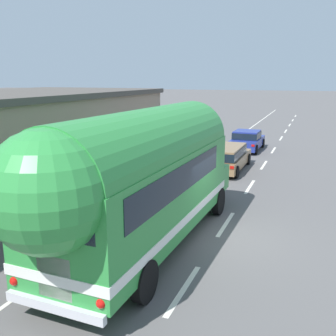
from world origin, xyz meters
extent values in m
plane|color=#565454|center=(0.00, 0.00, 0.00)|extent=(300.00, 300.00, 0.00)
cube|color=silver|center=(0.00, -3.40, 0.00)|extent=(0.14, 2.40, 0.01)
cube|color=silver|center=(0.00, 1.13, 0.00)|extent=(0.14, 2.40, 0.01)
cube|color=silver|center=(0.00, 6.15, 0.00)|extent=(0.14, 2.40, 0.01)
cube|color=silver|center=(0.00, 11.04, 0.00)|extent=(0.14, 2.40, 0.01)
cube|color=silver|center=(0.00, 16.07, 0.00)|extent=(0.14, 2.40, 0.01)
cube|color=silver|center=(0.00, 21.88, 0.00)|extent=(0.14, 2.40, 0.01)
cube|color=silver|center=(0.00, 26.66, 0.00)|extent=(0.14, 2.40, 0.01)
cube|color=silver|center=(0.00, 31.85, 0.00)|extent=(0.14, 2.40, 0.01)
cube|color=silver|center=(0.00, 36.93, 0.00)|extent=(0.14, 2.40, 0.01)
cube|color=silver|center=(0.00, 42.63, 0.00)|extent=(0.14, 2.40, 0.01)
cube|color=silver|center=(-3.51, 12.00, 0.00)|extent=(0.12, 80.00, 0.01)
cube|color=black|center=(-6.18, -0.03, 1.80)|extent=(0.08, 18.44, 1.20)
cube|color=#2D8C3D|center=(-1.77, -1.64, 1.75)|extent=(2.72, 8.27, 2.30)
cylinder|color=#2D8C3D|center=(-1.77, -1.64, 2.90)|extent=(2.67, 8.17, 2.45)
sphere|color=#2D8C3D|center=(-1.88, -5.69, 2.90)|extent=(2.40, 2.40, 2.40)
cube|color=#2D8C3D|center=(-1.64, 3.11, 1.07)|extent=(2.29, 1.36, 0.95)
cube|color=silver|center=(-1.77, -1.64, 1.10)|extent=(2.76, 8.31, 0.24)
cube|color=black|center=(-1.78, -1.94, 2.35)|extent=(2.70, 6.47, 0.76)
cube|color=black|center=(-1.88, -5.70, 2.40)|extent=(2.00, 0.13, 0.84)
cube|color=silver|center=(-1.88, -5.71, 1.15)|extent=(0.80, 0.08, 0.90)
cube|color=silver|center=(-1.88, -5.80, 0.55)|extent=(2.34, 0.20, 0.20)
sphere|color=red|center=(-2.93, -5.69, 0.85)|extent=(0.20, 0.20, 0.20)
sphere|color=red|center=(-0.83, -5.75, 0.85)|extent=(0.20, 0.20, 0.20)
cube|color=black|center=(-1.66, 2.51, 2.40)|extent=(2.14, 0.16, 0.96)
cube|color=silver|center=(-1.62, 3.80, 0.95)|extent=(0.90, 0.12, 0.56)
cylinder|color=black|center=(-2.84, 2.09, 0.50)|extent=(0.29, 1.01, 1.00)
cylinder|color=black|center=(-0.50, 2.03, 0.50)|extent=(0.29, 1.01, 1.00)
cylinder|color=black|center=(-3.01, -4.11, 0.50)|extent=(0.29, 1.01, 1.00)
cylinder|color=black|center=(-0.67, -4.17, 0.50)|extent=(0.29, 1.01, 1.00)
cube|color=olive|center=(-1.75, 9.18, 0.52)|extent=(1.80, 4.79, 0.60)
cube|color=olive|center=(-1.76, 8.70, 1.09)|extent=(1.59, 3.34, 0.55)
cube|color=black|center=(-1.76, 8.70, 1.06)|extent=(1.65, 3.38, 0.43)
cube|color=red|center=(-2.53, 6.78, 0.70)|extent=(0.20, 0.04, 0.14)
cube|color=red|center=(-1.00, 6.77, 0.70)|extent=(0.20, 0.04, 0.14)
cylinder|color=black|center=(-2.59, 10.88, 0.32)|extent=(0.20, 0.64, 0.64)
cylinder|color=black|center=(-0.90, 10.87, 0.32)|extent=(0.20, 0.64, 0.64)
cylinder|color=black|center=(-2.61, 7.49, 0.32)|extent=(0.20, 0.64, 0.64)
cylinder|color=black|center=(-0.92, 7.48, 0.32)|extent=(0.20, 0.64, 0.64)
cube|color=navy|center=(-1.79, 15.55, 0.52)|extent=(1.94, 4.30, 0.60)
cube|color=navy|center=(-1.79, 15.42, 1.09)|extent=(1.69, 1.94, 0.55)
cube|color=black|center=(-1.79, 15.42, 1.06)|extent=(1.75, 1.98, 0.43)
cube|color=red|center=(-2.64, 13.43, 0.70)|extent=(0.20, 0.04, 0.14)
cube|color=red|center=(-1.03, 13.39, 0.70)|extent=(0.20, 0.04, 0.14)
cylinder|color=black|center=(-2.64, 17.00, 0.32)|extent=(0.21, 0.64, 0.64)
cylinder|color=black|center=(-0.88, 16.96, 0.32)|extent=(0.21, 0.64, 0.64)
cylinder|color=black|center=(-2.70, 14.14, 0.32)|extent=(0.21, 0.64, 0.64)
cylinder|color=black|center=(-0.94, 14.10, 0.32)|extent=(0.21, 0.64, 0.64)
camera|label=1|loc=(2.64, -11.24, 4.95)|focal=40.94mm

